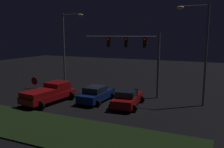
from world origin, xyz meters
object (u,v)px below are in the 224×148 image
(street_lamp_right, at_px, (200,43))
(stop_sign, at_px, (35,84))
(car_sedan, at_px, (96,94))
(street_lamp_left, at_px, (67,42))
(car_sedan_far, at_px, (127,98))
(traffic_signal_gantry, at_px, (135,49))
(pickup_truck, at_px, (50,92))

(street_lamp_right, xyz_separation_m, stop_sign, (-14.73, -4.61, -4.01))
(car_sedan, relative_size, street_lamp_left, 0.50)
(car_sedan_far, bearing_deg, traffic_signal_gantry, 5.10)
(pickup_truck, relative_size, street_lamp_right, 0.63)
(car_sedan, relative_size, stop_sign, 1.99)
(street_lamp_right, bearing_deg, car_sedan, -162.01)
(car_sedan, height_order, stop_sign, stop_sign)
(pickup_truck, height_order, street_lamp_left, street_lamp_left)
(pickup_truck, xyz_separation_m, street_lamp_right, (12.63, 4.91, 4.57))
(car_sedan, relative_size, street_lamp_right, 0.50)
(pickup_truck, xyz_separation_m, traffic_signal_gantry, (6.28, 5.91, 3.90))
(car_sedan, bearing_deg, stop_sign, 107.56)
(street_lamp_left, bearing_deg, stop_sign, -87.11)
(traffic_signal_gantry, distance_m, street_lamp_right, 6.46)
(street_lamp_right, bearing_deg, traffic_signal_gantry, 171.04)
(pickup_truck, relative_size, car_sedan, 1.26)
(car_sedan_far, relative_size, street_lamp_right, 0.51)
(car_sedan_far, height_order, street_lamp_left, street_lamp_left)
(pickup_truck, distance_m, traffic_signal_gantry, 9.47)
(street_lamp_left, xyz_separation_m, street_lamp_right, (15.04, -1.55, 0.07))
(pickup_truck, xyz_separation_m, car_sedan_far, (7.04, 1.87, -0.26))
(pickup_truck, relative_size, street_lamp_left, 0.64)
(car_sedan, xyz_separation_m, street_lamp_right, (8.83, 2.87, 4.83))
(car_sedan_far, relative_size, street_lamp_left, 0.52)
(traffic_signal_gantry, xyz_separation_m, street_lamp_left, (-8.69, 0.55, 0.60))
(stop_sign, bearing_deg, car_sedan, 16.43)
(car_sedan_far, distance_m, stop_sign, 9.31)
(car_sedan, relative_size, traffic_signal_gantry, 0.53)
(street_lamp_left, relative_size, stop_sign, 3.94)
(pickup_truck, bearing_deg, traffic_signal_gantry, -40.08)
(car_sedan, distance_m, street_lamp_right, 10.47)
(stop_sign, bearing_deg, car_sedan_far, 9.70)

